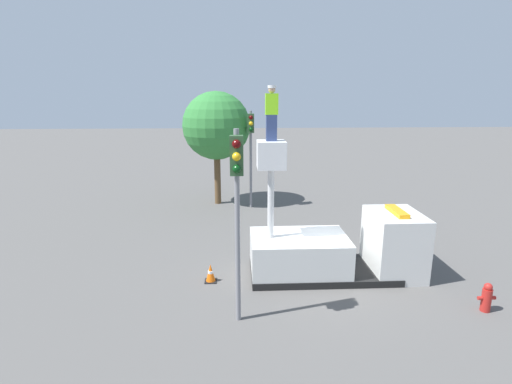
{
  "coord_description": "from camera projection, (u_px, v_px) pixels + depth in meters",
  "views": [
    {
      "loc": [
        -2.98,
        -12.9,
        6.25
      ],
      "look_at": [
        -2.41,
        -1.39,
        3.37
      ],
      "focal_mm": 28.0,
      "sensor_mm": 36.0,
      "label": 1
    }
  ],
  "objects": [
    {
      "name": "worker",
      "position": [
        272.0,
        113.0,
        12.71
      ],
      "size": [
        0.4,
        0.26,
        1.75
      ],
      "color": "navy",
      "rests_on": "bucket_truck"
    },
    {
      "name": "fire_hydrant",
      "position": [
        487.0,
        298.0,
        11.65
      ],
      "size": [
        0.52,
        0.28,
        0.89
      ],
      "color": "#B2231E",
      "rests_on": "ground"
    },
    {
      "name": "ground_plane",
      "position": [
        322.0,
        274.0,
        14.16
      ],
      "size": [
        120.0,
        120.0,
        0.0
      ],
      "primitive_type": "plane",
      "color": "#565451"
    },
    {
      "name": "bucket_truck",
      "position": [
        336.0,
        249.0,
        13.96
      ],
      "size": [
        5.91,
        2.32,
        4.73
      ],
      "color": "black",
      "rests_on": "ground"
    },
    {
      "name": "traffic_cone_rear",
      "position": [
        211.0,
        273.0,
        13.52
      ],
      "size": [
        0.4,
        0.4,
        0.63
      ],
      "color": "black",
      "rests_on": "ground"
    },
    {
      "name": "traffic_light_pole",
      "position": [
        237.0,
        191.0,
        10.27
      ],
      "size": [
        0.34,
        0.57,
        5.37
      ],
      "color": "gray",
      "rests_on": "ground"
    },
    {
      "name": "traffic_light_across",
      "position": [
        251.0,
        140.0,
        21.36
      ],
      "size": [
        0.34,
        0.57,
        5.32
      ],
      "color": "gray",
      "rests_on": "ground"
    },
    {
      "name": "tree_left_bg",
      "position": [
        216.0,
        126.0,
        22.12
      ],
      "size": [
        3.77,
        3.77,
        6.35
      ],
      "color": "brown",
      "rests_on": "ground"
    }
  ]
}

